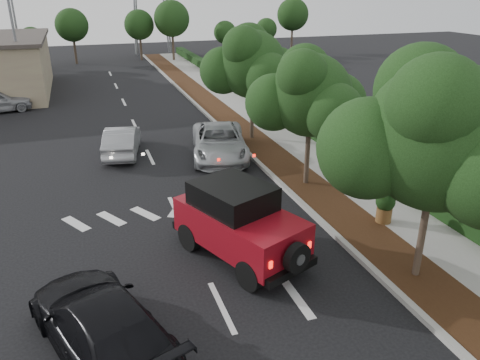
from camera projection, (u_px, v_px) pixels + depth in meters
name	position (u px, v px, depth m)	size (l,w,h in m)	color
ground	(222.00, 307.00, 12.10)	(120.00, 120.00, 0.00)	black
curb	(240.00, 146.00, 23.91)	(0.20, 70.00, 0.15)	#9E9B93
planting_strip	(258.00, 144.00, 24.22)	(1.80, 70.00, 0.12)	black
sidewalk	(292.00, 140.00, 24.78)	(2.00, 70.00, 0.12)	gray
hedge	(316.00, 132.00, 25.07)	(0.80, 70.00, 0.80)	black
transmission_tower	(154.00, 54.00, 55.76)	(7.00, 4.00, 28.00)	slate
street_tree_near	(415.00, 277.00, 13.33)	(3.80, 3.80, 5.92)	black
street_tree_mid	(305.00, 185.00, 19.44)	(3.20, 3.20, 5.32)	black
street_tree_far	(252.00, 140.00, 25.11)	(3.40, 3.40, 5.62)	black
light_pole_a	(27.00, 103.00, 32.85)	(2.00, 0.22, 9.00)	slate
light_pole_b	(25.00, 75.00, 43.02)	(2.00, 0.22, 9.00)	slate
red_jeep	(235.00, 221.00, 14.01)	(3.42, 4.72, 2.31)	black
silver_suv_ahead	(219.00, 142.00, 22.33)	(2.49, 5.41, 1.50)	#A1A4A8
black_suv_oncoming	(102.00, 324.00, 10.38)	(2.10, 5.17, 1.50)	black
silver_sedan_oncoming	(122.00, 140.00, 22.72)	(1.47, 4.20, 1.39)	#929398
terracotta_planter	(385.00, 204.00, 15.95)	(0.66, 0.66, 1.16)	brown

